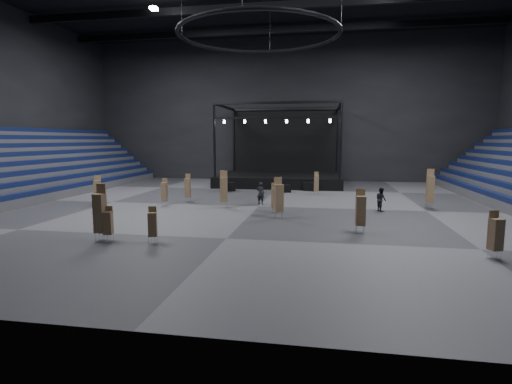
% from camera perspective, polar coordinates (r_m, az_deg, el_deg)
% --- Properties ---
extents(floor, '(50.00, 50.00, 0.00)m').
position_cam_1_polar(floor, '(31.45, 0.39, -2.06)').
color(floor, '#515153').
rests_on(floor, ground).
extents(wall_back, '(50.00, 0.20, 18.00)m').
position_cam_1_polar(wall_back, '(51.99, 4.26, 11.64)').
color(wall_back, black).
rests_on(wall_back, ground).
extents(bleachers_left, '(7.20, 40.00, 6.40)m').
position_cam_1_polar(bleachers_left, '(41.62, -32.55, 1.51)').
color(bleachers_left, '#4F4F51').
rests_on(bleachers_left, floor).
extents(stage, '(14.00, 10.00, 9.20)m').
position_cam_1_polar(stage, '(47.26, 3.61, 2.90)').
color(stage, black).
rests_on(stage, floor).
extents(truss_ring, '(12.30, 12.30, 5.15)m').
position_cam_1_polar(truss_ring, '(31.98, 0.41, 21.58)').
color(truss_ring, black).
rests_on(truss_ring, ceiling).
extents(flight_case_left, '(1.49, 1.14, 0.89)m').
position_cam_1_polar(flight_case_left, '(40.72, -3.95, 0.74)').
color(flight_case_left, black).
rests_on(flight_case_left, floor).
extents(flight_case_mid, '(1.25, 0.90, 0.75)m').
position_cam_1_polar(flight_case_mid, '(39.76, 4.15, 0.48)').
color(flight_case_mid, black).
rests_on(flight_case_mid, floor).
extents(flight_case_right, '(1.47, 1.03, 0.89)m').
position_cam_1_polar(flight_case_right, '(41.26, 7.71, 0.78)').
color(flight_case_right, black).
rests_on(flight_case_right, floor).
extents(chair_stack_0, '(0.71, 0.71, 2.74)m').
position_cam_1_polar(chair_stack_0, '(26.54, 3.26, -0.74)').
color(chair_stack_0, silver).
rests_on(chair_stack_0, floor).
extents(chair_stack_1, '(0.42, 0.42, 2.17)m').
position_cam_1_polar(chair_stack_1, '(32.69, -12.96, 0.10)').
color(chair_stack_1, silver).
rests_on(chair_stack_1, floor).
extents(chair_stack_2, '(0.57, 0.57, 2.18)m').
position_cam_1_polar(chair_stack_2, '(28.43, 2.71, -0.77)').
color(chair_stack_2, silver).
rests_on(chair_stack_2, floor).
extents(chair_stack_3, '(0.47, 0.47, 2.36)m').
position_cam_1_polar(chair_stack_3, '(34.24, -9.74, 0.66)').
color(chair_stack_3, silver).
rests_on(chair_stack_3, floor).
extents(chair_stack_4, '(0.66, 0.66, 2.31)m').
position_cam_1_polar(chair_stack_4, '(34.72, -21.70, 0.36)').
color(chair_stack_4, silver).
rests_on(chair_stack_4, floor).
extents(chair_stack_5, '(0.49, 0.49, 1.81)m').
position_cam_1_polar(chair_stack_5, '(22.01, -20.36, -4.10)').
color(chair_stack_5, silver).
rests_on(chair_stack_5, floor).
extents(chair_stack_6, '(0.59, 0.59, 2.19)m').
position_cam_1_polar(chair_stack_6, '(39.90, -4.80, 1.60)').
color(chair_stack_6, silver).
rests_on(chair_stack_6, floor).
extents(chair_stack_7, '(0.60, 0.60, 2.84)m').
position_cam_1_polar(chair_stack_7, '(30.83, -4.62, 0.46)').
color(chair_stack_7, silver).
rests_on(chair_stack_7, floor).
extents(chair_stack_8, '(0.60, 0.60, 2.13)m').
position_cam_1_polar(chair_stack_8, '(20.46, 31.04, -5.10)').
color(chair_stack_8, silver).
rests_on(chair_stack_8, floor).
extents(chair_stack_9, '(0.52, 0.52, 2.96)m').
position_cam_1_polar(chair_stack_9, '(22.14, -21.39, -2.69)').
color(chair_stack_9, silver).
rests_on(chair_stack_9, floor).
extents(chair_stack_10, '(0.59, 0.59, 3.02)m').
position_cam_1_polar(chair_stack_10, '(32.96, 23.62, 0.45)').
color(chair_stack_10, silver).
rests_on(chair_stack_10, floor).
extents(chair_stack_11, '(0.55, 0.55, 2.50)m').
position_cam_1_polar(chair_stack_11, '(23.10, 14.71, -2.49)').
color(chair_stack_11, silver).
rests_on(chair_stack_11, floor).
extents(chair_stack_12, '(0.53, 0.53, 1.86)m').
position_cam_1_polar(chair_stack_12, '(20.90, -14.57, -4.40)').
color(chair_stack_12, silver).
rests_on(chair_stack_12, floor).
extents(chair_stack_13, '(0.46, 0.46, 2.20)m').
position_cam_1_polar(chair_stack_13, '(38.27, 8.62, 1.28)').
color(chair_stack_13, silver).
rests_on(chair_stack_13, floor).
extents(man_center, '(0.75, 0.60, 1.82)m').
position_cam_1_polar(man_center, '(32.31, 0.66, -0.17)').
color(man_center, black).
rests_on(man_center, floor).
extents(crew_member, '(0.93, 1.03, 1.75)m').
position_cam_1_polar(crew_member, '(30.63, 17.42, -1.01)').
color(crew_member, black).
rests_on(crew_member, floor).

